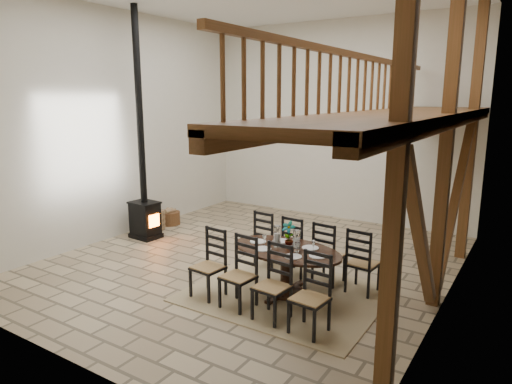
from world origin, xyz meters
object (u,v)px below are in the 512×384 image
Objects in this scene: dining_table at (286,272)px; log_basket at (170,217)px; wood_stove at (144,189)px; log_stack at (155,221)px.

dining_table is 4.89m from log_basket.
dining_table is at bearing -8.60° from wood_stove.
log_basket is 0.85× the size of log_stack.
wood_stove is 10.13× the size of log_basket.
dining_table reaches higher than log_stack.
log_stack is (0.11, -0.64, 0.07)m from log_basket.
wood_stove reaches higher than log_basket.
dining_table reaches higher than log_basket.
wood_stove is at bearing -75.35° from log_basket.
dining_table is 5.07× the size of log_basket.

